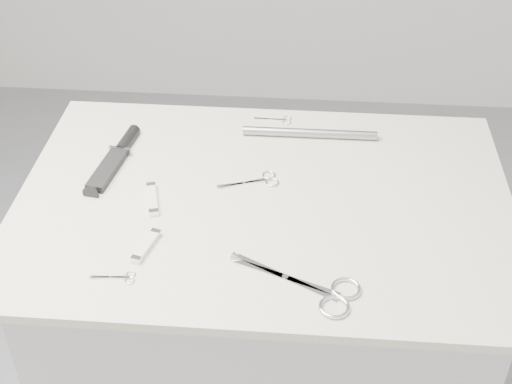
# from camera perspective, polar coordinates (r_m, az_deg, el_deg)

# --- Properties ---
(plinth) EXTENTS (0.90, 0.60, 0.90)m
(plinth) POSITION_cam_1_polar(r_m,az_deg,el_deg) (1.76, 0.53, -12.67)
(plinth) COLOR #B8B9B6
(plinth) RESTS_ON ground
(display_board) EXTENTS (1.00, 0.70, 0.02)m
(display_board) POSITION_cam_1_polar(r_m,az_deg,el_deg) (1.44, 0.63, -0.87)
(display_board) COLOR beige
(display_board) RESTS_ON plinth
(large_shears) EXTENTS (0.23, 0.15, 0.01)m
(large_shears) POSITION_cam_1_polar(r_m,az_deg,el_deg) (1.24, 5.15, -7.83)
(large_shears) COLOR silver
(large_shears) RESTS_ON display_board
(embroidery_scissors_a) EXTENTS (0.13, 0.07, 0.00)m
(embroidery_scissors_a) POSITION_cam_1_polar(r_m,az_deg,el_deg) (1.48, 0.28, 0.92)
(embroidery_scissors_a) COLOR silver
(embroidery_scissors_a) RESTS_ON display_board
(embroidery_scissors_b) EXTENTS (0.09, 0.04, 0.00)m
(embroidery_scissors_b) POSITION_cam_1_polar(r_m,az_deg,el_deg) (1.68, 1.83, 5.80)
(embroidery_scissors_b) COLOR silver
(embroidery_scissors_b) RESTS_ON display_board
(tiny_scissors) EXTENTS (0.08, 0.03, 0.00)m
(tiny_scissors) POSITION_cam_1_polar(r_m,az_deg,el_deg) (1.29, -10.86, -6.73)
(tiny_scissors) COLOR silver
(tiny_scissors) RESTS_ON display_board
(sheathed_knife) EXTENTS (0.07, 0.24, 0.03)m
(sheathed_knife) POSITION_cam_1_polar(r_m,az_deg,el_deg) (1.57, -11.07, 2.86)
(sheathed_knife) COLOR black
(sheathed_knife) RESTS_ON display_board
(pocket_knife_a) EXTENTS (0.04, 0.10, 0.01)m
(pocket_knife_a) POSITION_cam_1_polar(r_m,az_deg,el_deg) (1.44, -8.29, -0.53)
(pocket_knife_a) COLOR beige
(pocket_knife_a) RESTS_ON display_board
(pocket_knife_b) EXTENTS (0.04, 0.09, 0.01)m
(pocket_knife_b) POSITION_cam_1_polar(r_m,az_deg,el_deg) (1.33, -8.76, -4.27)
(pocket_knife_b) COLOR beige
(pocket_knife_b) RESTS_ON display_board
(metal_rail) EXTENTS (0.30, 0.02, 0.02)m
(metal_rail) POSITION_cam_1_polar(r_m,az_deg,el_deg) (1.62, 4.32, 4.72)
(metal_rail) COLOR gray
(metal_rail) RESTS_ON display_board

